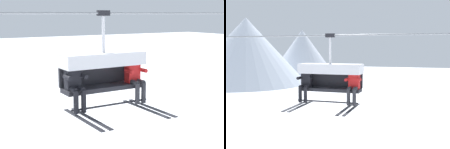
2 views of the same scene
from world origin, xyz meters
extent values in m
cylinder|color=gray|center=(0.09, -0.80, 7.38)|extent=(18.28, 0.05, 0.05)
cube|color=#232328|center=(1.79, -0.80, 5.70)|extent=(1.93, 0.48, 0.10)
cube|color=#232328|center=(1.79, -0.52, 5.98)|extent=(1.93, 0.08, 0.45)
cube|color=silver|center=(1.79, -0.74, 6.35)|extent=(1.97, 0.68, 0.30)
cylinder|color=black|center=(1.79, -1.12, 5.37)|extent=(1.93, 0.04, 0.04)
cylinder|color=silver|center=(1.79, -0.80, 6.91)|extent=(0.07, 0.07, 0.83)
cube|color=black|center=(1.79, -0.80, 7.38)|extent=(0.28, 0.12, 0.12)
cube|color=black|center=(1.01, -0.82, 6.01)|extent=(0.32, 0.22, 0.52)
sphere|color=silver|center=(1.01, -0.82, 6.37)|extent=(0.22, 0.22, 0.22)
ellipsoid|color=black|center=(1.01, -0.92, 6.37)|extent=(0.17, 0.04, 0.08)
cylinder|color=black|center=(0.92, -0.99, 5.79)|extent=(0.11, 0.34, 0.11)
cylinder|color=black|center=(1.10, -0.99, 5.79)|extent=(0.11, 0.34, 0.11)
cylinder|color=black|center=(0.92, -1.16, 5.55)|extent=(0.11, 0.11, 0.48)
cylinder|color=black|center=(1.10, -1.16, 5.55)|extent=(0.11, 0.11, 0.48)
cube|color=#232328|center=(0.92, -1.46, 5.26)|extent=(0.09, 1.70, 0.02)
cube|color=#232328|center=(1.10, -1.46, 5.26)|extent=(0.09, 1.70, 0.02)
cylinder|color=black|center=(0.82, -0.97, 6.05)|extent=(0.09, 0.30, 0.09)
cylinder|color=black|center=(1.20, -0.97, 6.05)|extent=(0.09, 0.30, 0.09)
cube|color=red|center=(2.57, -0.82, 6.01)|extent=(0.32, 0.22, 0.52)
sphere|color=black|center=(2.57, -0.82, 6.37)|extent=(0.22, 0.22, 0.22)
ellipsoid|color=black|center=(2.57, -0.92, 6.37)|extent=(0.17, 0.04, 0.08)
cylinder|color=#2D2D33|center=(2.48, -0.99, 5.79)|extent=(0.11, 0.34, 0.11)
cylinder|color=#2D2D33|center=(2.65, -0.99, 5.79)|extent=(0.11, 0.34, 0.11)
cylinder|color=#2D2D33|center=(2.48, -1.16, 5.55)|extent=(0.11, 0.11, 0.48)
cylinder|color=#2D2D33|center=(2.65, -1.16, 5.55)|extent=(0.11, 0.11, 0.48)
cube|color=#232328|center=(2.48, -1.46, 5.26)|extent=(0.09, 1.70, 0.02)
cube|color=#232328|center=(2.65, -1.46, 5.26)|extent=(0.09, 1.70, 0.02)
cylinder|color=red|center=(2.38, -0.97, 6.05)|extent=(0.09, 0.30, 0.09)
cylinder|color=red|center=(2.75, -0.97, 6.05)|extent=(0.09, 0.30, 0.09)
camera|label=1|loc=(-1.99, -7.46, 7.36)|focal=55.00mm
camera|label=2|loc=(4.61, -9.03, 6.96)|focal=45.00mm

